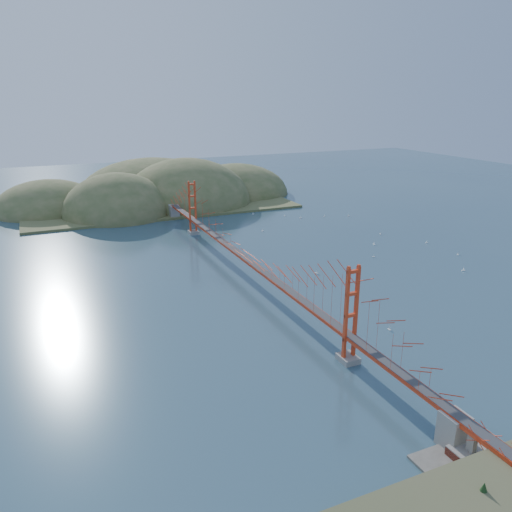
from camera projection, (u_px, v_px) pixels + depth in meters
name	position (u px, v px, depth m)	size (l,w,h in m)	color
ground	(247.00, 278.00, 83.53)	(320.00, 320.00, 0.00)	#2F4D5F
bridge	(246.00, 237.00, 81.51)	(2.20, 94.40, 12.00)	gray
promontory	(474.00, 464.00, 41.35)	(9.00, 6.00, 0.24)	#59544C
fort	(472.00, 452.00, 41.95)	(3.70, 2.30, 1.75)	maroon
far_headlands	(161.00, 200.00, 143.91)	(84.00, 58.00, 25.00)	olive
sailboat_4	(374.00, 244.00, 101.78)	(0.57, 0.64, 0.73)	white
sailboat_16	(374.00, 256.00, 93.99)	(0.58, 0.58, 0.61)	white
sailboat_12	(253.00, 214.00, 127.52)	(0.52, 0.43, 0.62)	white
sailboat_17	(348.00, 216.00, 125.11)	(0.64, 0.59, 0.72)	white
sailboat_10	(389.00, 329.00, 65.01)	(0.45, 0.54, 0.62)	white
sailboat_7	(301.00, 218.00, 123.15)	(0.66, 0.63, 0.74)	white
sailboat_2	(463.00, 270.00, 86.72)	(0.64, 0.63, 0.72)	white
sailboat_9	(380.00, 234.00, 109.20)	(0.47, 0.54, 0.63)	white
sailboat_3	(263.00, 231.00, 111.63)	(0.60, 0.58, 0.67)	white
sailboat_5	(458.00, 254.00, 95.30)	(0.47, 0.52, 0.58)	white
sailboat_8	(324.00, 216.00, 124.97)	(0.53, 0.47, 0.60)	white
sailboat_0	(317.00, 273.00, 85.38)	(0.63, 0.65, 0.73)	white
sailboat_11	(427.00, 242.00, 102.91)	(0.54, 0.53, 0.61)	white
sailboat_15	(285.00, 216.00, 125.42)	(0.39, 0.48, 0.56)	white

